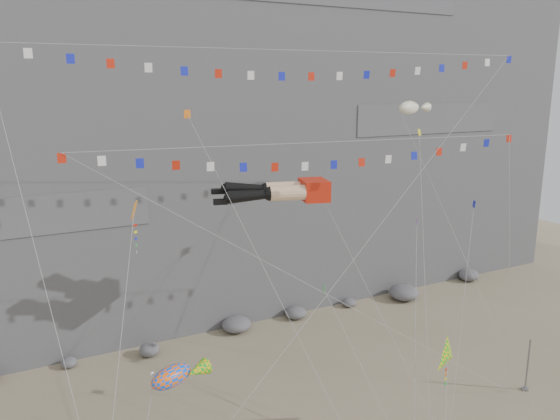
{
  "coord_description": "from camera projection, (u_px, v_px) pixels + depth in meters",
  "views": [
    {
      "loc": [
        -17.03,
        -24.58,
        21.32
      ],
      "look_at": [
        0.23,
        9.0,
        12.65
      ],
      "focal_mm": 35.0,
      "sensor_mm": 36.0,
      "label": 1
    }
  ],
  "objects": [
    {
      "name": "cliff",
      "position": [
        175.0,
        48.0,
        55.81
      ],
      "size": [
        80.0,
        28.0,
        50.0
      ],
      "primitive_type": "cube",
      "color": "slate",
      "rests_on": "ground"
    },
    {
      "name": "talus_boulders",
      "position": [
        236.0,
        325.0,
        48.27
      ],
      "size": [
        60.0,
        3.0,
        1.2
      ],
      "primitive_type": null,
      "color": "slate",
      "rests_on": "ground"
    },
    {
      "name": "anchor_pole_right",
      "position": [
        528.0,
        365.0,
        38.63
      ],
      "size": [
        0.12,
        0.12,
        3.91
      ],
      "primitive_type": "cylinder",
      "color": "slate",
      "rests_on": "ground"
    },
    {
      "name": "legs_kite",
      "position": [
        283.0,
        191.0,
        37.56
      ],
      "size": [
        8.26,
        17.69,
        20.56
      ],
      "rotation": [
        0.0,
        0.0,
        -0.26
      ],
      "color": "red",
      "rests_on": "ground"
    },
    {
      "name": "flag_banner_upper",
      "position": [
        297.0,
        51.0,
        35.74
      ],
      "size": [
        36.52,
        12.72,
        30.18
      ],
      "color": "red",
      "rests_on": "ground"
    },
    {
      "name": "flag_banner_lower",
      "position": [
        320.0,
        143.0,
        34.49
      ],
      "size": [
        30.35,
        7.8,
        22.45
      ],
      "color": "red",
      "rests_on": "ground"
    },
    {
      "name": "harlequin_kite",
      "position": [
        134.0,
        211.0,
        28.71
      ],
      "size": [
        5.36,
        9.12,
        17.49
      ],
      "color": "red",
      "rests_on": "ground"
    },
    {
      "name": "fish_windsock",
      "position": [
        171.0,
        377.0,
        26.77
      ],
      "size": [
        5.3,
        4.37,
        8.62
      ],
      "color": "#F3580C",
      "rests_on": "ground"
    },
    {
      "name": "delta_kite",
      "position": [
        448.0,
        356.0,
        32.23
      ],
      "size": [
        5.32,
        5.05,
        8.17
      ],
      "color": "yellow",
      "rests_on": "ground"
    },
    {
      "name": "blimp_windsock",
      "position": [
        409.0,
        108.0,
        43.51
      ],
      "size": [
        3.95,
        14.14,
        23.35
      ],
      "color": "#ECE5C2",
      "rests_on": "ground"
    },
    {
      "name": "small_kite_a",
      "position": [
        191.0,
        121.0,
        34.45
      ],
      "size": [
        5.61,
        15.44,
        24.95
      ],
      "color": "orange",
      "rests_on": "ground"
    },
    {
      "name": "small_kite_b",
      "position": [
        417.0,
        226.0,
        37.84
      ],
      "size": [
        7.84,
        9.67,
        16.67
      ],
      "color": "purple",
      "rests_on": "ground"
    },
    {
      "name": "small_kite_c",
      "position": [
        325.0,
        292.0,
        34.28
      ],
      "size": [
        1.11,
        10.53,
        13.22
      ],
      "color": "green",
      "rests_on": "ground"
    },
    {
      "name": "small_kite_d",
      "position": [
        420.0,
        139.0,
        40.34
      ],
      "size": [
        9.4,
        13.19,
        23.5
      ],
      "color": "yellow",
      "rests_on": "ground"
    },
    {
      "name": "small_kite_e",
      "position": [
        473.0,
        210.0,
        36.2
      ],
      "size": [
        7.7,
        6.66,
        16.44
      ],
      "color": "#151EB8",
      "rests_on": "ground"
    }
  ]
}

